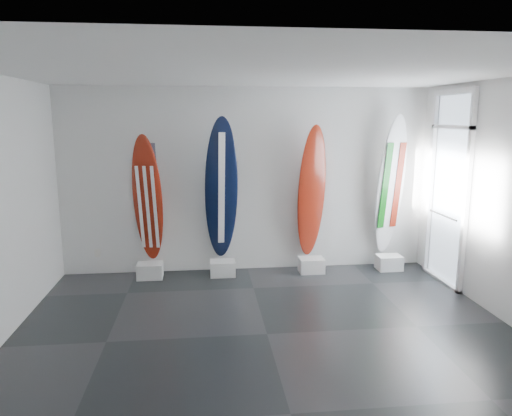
{
  "coord_description": "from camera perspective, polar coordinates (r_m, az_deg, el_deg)",
  "views": [
    {
      "loc": [
        -0.7,
        -5.17,
        2.52
      ],
      "look_at": [
        0.02,
        1.4,
        1.25
      ],
      "focal_mm": 33.26,
      "sensor_mm": 36.0,
      "label": 1
    }
  ],
  "objects": [
    {
      "name": "wall_back",
      "position": [
        7.77,
        -1.06,
        3.32
      ],
      "size": [
        6.0,
        0.0,
        6.0
      ],
      "primitive_type": "plane",
      "rotation": [
        1.57,
        0.0,
        0.0
      ],
      "color": "silver",
      "rests_on": "ground"
    },
    {
      "name": "display_block_usa",
      "position": [
        7.78,
        -12.62,
        -7.37
      ],
      "size": [
        0.4,
        0.3,
        0.24
      ],
      "primitive_type": "cube",
      "color": "white",
      "rests_on": "floor"
    },
    {
      "name": "floor",
      "position": [
        5.79,
        1.34,
        -14.92
      ],
      "size": [
        6.0,
        6.0,
        0.0
      ],
      "primitive_type": "plane",
      "color": "black",
      "rests_on": "ground"
    },
    {
      "name": "surfboard_navy",
      "position": [
        7.54,
        -4.18,
        2.21
      ],
      "size": [
        0.56,
        0.49,
        2.31
      ],
      "primitive_type": "ellipsoid",
      "rotation": [
        0.16,
        0.0,
        0.09
      ],
      "color": "black",
      "rests_on": "display_block_navy"
    },
    {
      "name": "glass_door",
      "position": [
        7.74,
        22.13,
        1.92
      ],
      "size": [
        0.12,
        1.16,
        2.85
      ],
      "primitive_type": null,
      "color": "white",
      "rests_on": "floor"
    },
    {
      "name": "ceiling",
      "position": [
        5.24,
        1.49,
        16.11
      ],
      "size": [
        6.0,
        6.0,
        0.0
      ],
      "primitive_type": "plane",
      "rotation": [
        3.14,
        0.0,
        0.0
      ],
      "color": "white",
      "rests_on": "wall_back"
    },
    {
      "name": "display_block_navy",
      "position": [
        7.74,
        -4.02,
        -7.24
      ],
      "size": [
        0.4,
        0.3,
        0.24
      ],
      "primitive_type": "cube",
      "color": "white",
      "rests_on": "floor"
    },
    {
      "name": "surfboard_italy",
      "position": [
        8.13,
        15.89,
        2.58
      ],
      "size": [
        0.61,
        0.49,
        2.34
      ],
      "primitive_type": "ellipsoid",
      "rotation": [
        0.11,
        0.0,
        0.3
      ],
      "color": "white",
      "rests_on": "display_block_italy"
    },
    {
      "name": "wall_front",
      "position": [
        2.94,
        8.02,
        -9.53
      ],
      "size": [
        6.0,
        0.0,
        6.0
      ],
      "primitive_type": "plane",
      "rotation": [
        -1.57,
        0.0,
        0.0
      ],
      "color": "silver",
      "rests_on": "ground"
    },
    {
      "name": "surfboard_usa",
      "position": [
        7.61,
        -12.9,
        1.04
      ],
      "size": [
        0.52,
        0.47,
        2.05
      ],
      "primitive_type": "ellipsoid",
      "rotation": [
        0.15,
        0.0,
        -0.16
      ],
      "color": "maroon",
      "rests_on": "display_block_usa"
    },
    {
      "name": "display_block_italy",
      "position": [
        8.32,
        15.69,
        -6.33
      ],
      "size": [
        0.4,
        0.3,
        0.24
      ],
      "primitive_type": "cube",
      "color": "white",
      "rests_on": "floor"
    },
    {
      "name": "wall_outlet",
      "position": [
        8.14,
        -18.53,
        -5.17
      ],
      "size": [
        0.09,
        0.02,
        0.13
      ],
      "primitive_type": "cube",
      "color": "silver",
      "rests_on": "wall_back"
    },
    {
      "name": "display_block_swiss",
      "position": [
        7.92,
        6.67,
        -6.84
      ],
      "size": [
        0.4,
        0.3,
        0.24
      ],
      "primitive_type": "cube",
      "color": "white",
      "rests_on": "floor"
    },
    {
      "name": "surfboard_swiss",
      "position": [
        7.74,
        6.7,
        1.91
      ],
      "size": [
        0.55,
        0.42,
        2.18
      ],
      "primitive_type": "ellipsoid",
      "rotation": [
        0.1,
        0.0,
        0.27
      ],
      "color": "maroon",
      "rests_on": "display_block_swiss"
    }
  ]
}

